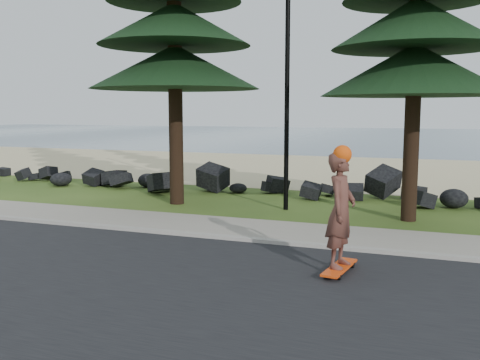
{
  "coord_description": "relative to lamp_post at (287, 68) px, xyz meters",
  "views": [
    {
      "loc": [
        4.17,
        -11.9,
        2.92
      ],
      "look_at": [
        -0.26,
        0.0,
        1.26
      ],
      "focal_mm": 40.0,
      "sensor_mm": 36.0,
      "label": 1
    }
  ],
  "objects": [
    {
      "name": "seawall_boulders",
      "position": [
        0.0,
        2.4,
        -4.13
      ],
      "size": [
        60.0,
        2.4,
        1.1
      ],
      "primitive_type": null,
      "color": "black",
      "rests_on": "ground"
    },
    {
      "name": "ocean",
      "position": [
        0.0,
        47.8,
        -4.13
      ],
      "size": [
        160.0,
        58.0,
        0.01
      ],
      "primitive_type": "cube",
      "color": "#334E62",
      "rests_on": "ground"
    },
    {
      "name": "sidewalk",
      "position": [
        0.0,
        -3.0,
        -4.09
      ],
      "size": [
        160.0,
        2.0,
        0.08
      ],
      "primitive_type": "cube",
      "color": "gray",
      "rests_on": "ground"
    },
    {
      "name": "ground",
      "position": [
        0.0,
        -3.2,
        -4.13
      ],
      "size": [
        160.0,
        160.0,
        0.0
      ],
      "primitive_type": "plane",
      "color": "#2F4A17",
      "rests_on": "ground"
    },
    {
      "name": "lamp_post",
      "position": [
        0.0,
        0.0,
        0.0
      ],
      "size": [
        0.25,
        0.14,
        8.14
      ],
      "color": "black",
      "rests_on": "ground"
    },
    {
      "name": "beach_sand",
      "position": [
        0.0,
        11.3,
        -4.13
      ],
      "size": [
        160.0,
        15.0,
        0.01
      ],
      "primitive_type": "cube",
      "color": "#CFB98A",
      "rests_on": "ground"
    },
    {
      "name": "kerb",
      "position": [
        0.0,
        -4.1,
        -4.08
      ],
      "size": [
        160.0,
        0.2,
        0.1
      ],
      "primitive_type": "cube",
      "color": "#A19A91",
      "rests_on": "ground"
    },
    {
      "name": "road",
      "position": [
        0.0,
        -7.7,
        -4.12
      ],
      "size": [
        160.0,
        7.0,
        0.02
      ],
      "primitive_type": "cube",
      "color": "black",
      "rests_on": "ground"
    },
    {
      "name": "skateboarder",
      "position": [
        2.6,
        -5.74,
        -2.98
      ],
      "size": [
        0.59,
        1.27,
        2.3
      ],
      "rotation": [
        0.0,
        0.0,
        1.44
      ],
      "color": "#EC420D",
      "rests_on": "ground"
    }
  ]
}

